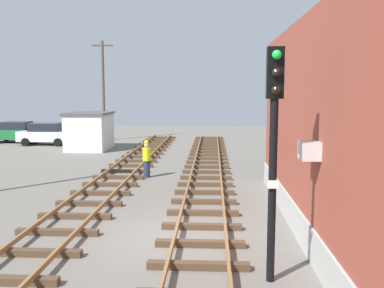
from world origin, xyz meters
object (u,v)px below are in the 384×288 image
at_px(signal_mast, 274,137).
at_px(parked_car_white, 46,134).
at_px(parked_car_green, 16,132).
at_px(utility_pole_far, 103,89).
at_px(control_hut, 89,131).
at_px(track_worker_foreground, 147,159).

relative_size(signal_mast, parked_car_white, 1.25).
xyz_separation_m(parked_car_green, utility_pole_far, (7.08, 1.73, 3.57)).
distance_m(parked_car_white, utility_pole_far, 6.17).
distance_m(control_hut, parked_car_white, 5.01).
bearing_deg(parked_car_white, track_worker_foreground, -50.68).
bearing_deg(utility_pole_far, track_worker_foreground, -68.23).
bearing_deg(track_worker_foreground, utility_pole_far, 111.77).
distance_m(signal_mast, track_worker_foreground, 12.46).
distance_m(parked_car_green, track_worker_foreground, 19.13).
height_order(parked_car_white, utility_pole_far, utility_pole_far).
distance_m(control_hut, utility_pole_far, 6.46).
relative_size(utility_pole_far, track_worker_foreground, 4.57).
xyz_separation_m(control_hut, track_worker_foreground, (5.81, -9.83, -0.46)).
height_order(signal_mast, utility_pole_far, utility_pole_far).
height_order(control_hut, parked_car_green, control_hut).
distance_m(control_hut, parked_car_green, 8.45).
bearing_deg(parked_car_green, control_hut, -27.85).
height_order(signal_mast, parked_car_green, signal_mast).
distance_m(parked_car_white, track_worker_foreground, 15.97).
bearing_deg(parked_car_white, signal_mast, -58.10).
bearing_deg(utility_pole_far, signal_mast, -68.06).
relative_size(control_hut, parked_car_white, 0.90).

